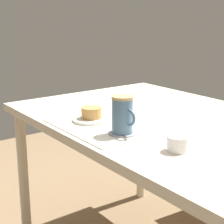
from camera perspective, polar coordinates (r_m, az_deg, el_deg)
dining_table at (r=1.59m, az=8.26°, el=-3.38°), size 1.32×0.90×0.74m
placemat at (r=1.45m, az=-1.27°, el=-2.07°), size 0.42×0.31×0.00m
pastry_plate at (r=1.51m, az=-3.14°, el=-1.12°), size 0.15×0.15×0.01m
pastry at (r=1.50m, az=-3.15°, el=-0.08°), size 0.08×0.08×0.04m
coffee_coaster at (r=1.35m, az=1.55°, el=-3.24°), size 0.10×0.10×0.00m
coffee_mug at (r=1.33m, az=1.63°, el=-0.39°), size 0.11×0.08×0.14m
sugar_bowl at (r=1.21m, az=9.96°, el=-4.76°), size 0.07×0.07×0.05m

